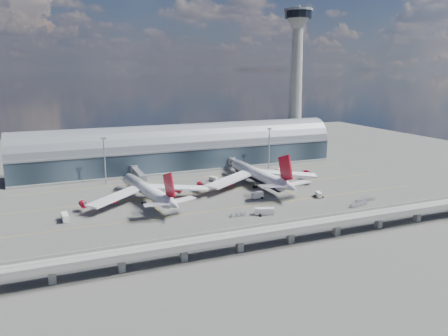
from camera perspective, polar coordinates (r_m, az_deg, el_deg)
name	(u,v)px	position (r m, az deg, el deg)	size (l,w,h in m)	color
ground	(230,201)	(207.38, 0.81, -4.36)	(500.00, 500.00, 0.00)	#474744
taxi_lines	(213,190)	(227.04, -1.39, -2.85)	(200.00, 80.12, 0.01)	gold
terminal	(181,150)	(276.13, -5.58, 2.31)	(200.00, 30.00, 28.00)	#1F2A34
control_tower	(296,83)	(311.53, 9.38, 10.84)	(19.00, 19.00, 103.00)	gray
guideway	(291,229)	(159.30, 8.70, -7.86)	(220.00, 8.50, 7.20)	gray
floodlight_mast_left	(105,160)	(243.45, -15.31, 1.06)	(3.00, 0.70, 25.70)	gray
floodlight_mast_right	(269,147)	(273.72, 5.91, 2.70)	(3.00, 0.70, 25.70)	gray
airliner_left	(148,191)	(207.29, -9.88, -2.92)	(62.19, 65.44, 19.97)	white
airliner_right	(259,176)	(233.05, 4.60, -0.99)	(67.96, 71.01, 22.56)	white
jet_bridge_left	(138,173)	(245.97, -11.21, -0.63)	(4.40, 28.00, 7.25)	gray
jet_bridge_right	(240,165)	(262.57, 2.13, 0.45)	(4.40, 32.00, 7.25)	gray
service_truck_0	(65,217)	(192.30, -20.05, -6.05)	(2.94, 7.48, 3.05)	silver
service_truck_1	(257,195)	(211.67, 4.37, -3.58)	(5.96, 3.56, 3.25)	silver
service_truck_2	(265,211)	(188.96, 5.32, -5.64)	(8.47, 4.93, 2.96)	silver
service_truck_3	(319,195)	(218.42, 12.26, -3.41)	(3.64, 5.66, 2.56)	silver
service_truck_4	(279,171)	(265.53, 7.24, -0.36)	(2.86, 4.80, 2.61)	silver
service_truck_5	(214,179)	(243.54, -1.37, -1.44)	(4.10, 6.00, 2.71)	silver
cargo_train_0	(238,215)	(186.44, 1.86, -6.10)	(6.61, 1.62, 1.47)	gray
cargo_train_1	(365,200)	(216.85, 17.94, -4.01)	(11.48, 2.48, 1.51)	gray
cargo_train_2	(358,204)	(208.94, 17.16, -4.56)	(10.18, 3.27, 1.68)	gray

